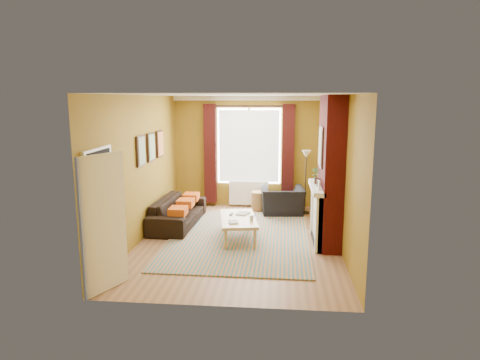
% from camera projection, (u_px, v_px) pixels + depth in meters
% --- Properties ---
extents(ground, '(5.50, 5.50, 0.00)m').
position_uv_depth(ground, '(239.00, 240.00, 8.41)').
color(ground, brown).
rests_on(ground, ground).
extents(room_walls, '(3.82, 5.54, 2.83)m').
position_uv_depth(room_walls, '(272.00, 169.00, 8.37)').
color(room_walls, olive).
rests_on(room_walls, ground).
extents(striped_rug, '(2.78, 3.82, 0.02)m').
position_uv_depth(striped_rug, '(239.00, 238.00, 8.49)').
color(striped_rug, '#306C84').
rests_on(striped_rug, ground).
extents(sofa, '(0.90, 2.09, 0.60)m').
position_uv_depth(sofa, '(178.00, 212.00, 9.33)').
color(sofa, black).
rests_on(sofa, ground).
extents(armchair, '(1.08, 0.97, 0.65)m').
position_uv_depth(armchair, '(282.00, 201.00, 10.22)').
color(armchair, black).
rests_on(armchair, ground).
extents(coffee_table, '(0.88, 1.43, 0.45)m').
position_uv_depth(coffee_table, '(238.00, 220.00, 8.35)').
color(coffee_table, tan).
rests_on(coffee_table, ground).
extents(wicker_stool, '(0.38, 0.38, 0.46)m').
position_uv_depth(wicker_stool, '(259.00, 201.00, 10.60)').
color(wicker_stool, olive).
rests_on(wicker_stool, ground).
extents(floor_lamp, '(0.24, 0.24, 1.53)m').
position_uv_depth(floor_lamp, '(306.00, 164.00, 10.11)').
color(floor_lamp, black).
rests_on(floor_lamp, ground).
extents(book_a, '(0.23, 0.27, 0.02)m').
position_uv_depth(book_a, '(229.00, 222.00, 7.99)').
color(book_a, '#999999').
rests_on(book_a, coffee_table).
extents(book_b, '(0.30, 0.35, 0.02)m').
position_uv_depth(book_b, '(238.00, 213.00, 8.66)').
color(book_b, '#999999').
rests_on(book_b, coffee_table).
extents(mug, '(0.12, 0.12, 0.09)m').
position_uv_depth(mug, '(252.00, 218.00, 8.14)').
color(mug, '#999999').
rests_on(mug, coffee_table).
extents(tv_remote, '(0.07, 0.18, 0.02)m').
position_uv_depth(tv_remote, '(231.00, 214.00, 8.56)').
color(tv_remote, '#242426').
rests_on(tv_remote, coffee_table).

